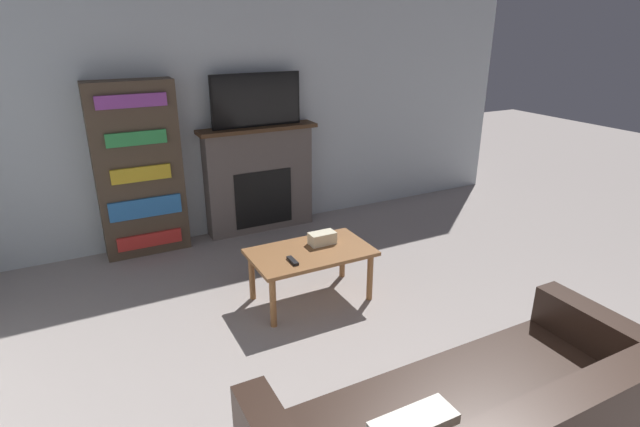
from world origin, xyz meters
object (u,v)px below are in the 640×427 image
Objects in this scene: tv at (256,100)px; coffee_table at (311,257)px; fireplace at (259,179)px; bookshelf at (139,171)px.

tv is 0.98× the size of coffee_table.
tv is at bearing -90.00° from fireplace.
fireplace is at bearing 90.00° from tv.
bookshelf is at bearing 122.72° from coffee_table.
coffee_table is 1.97m from bookshelf.
fireplace is at bearing 83.41° from coffee_table.
tv is at bearing 0.12° from bookshelf.
coffee_table is at bearing -96.59° from fireplace.
tv is (-0.00, -0.02, 0.84)m from fireplace.
tv is 0.57× the size of bookshelf.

